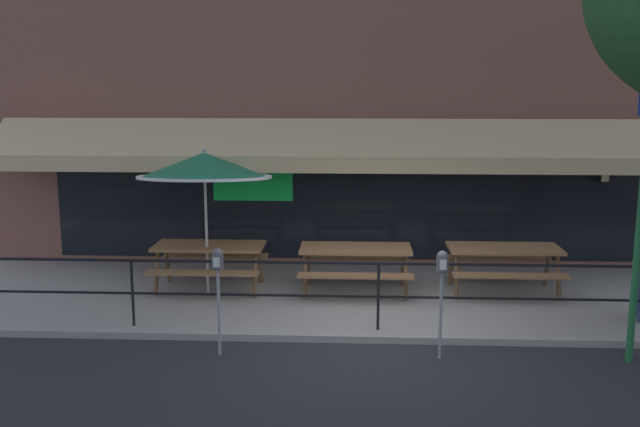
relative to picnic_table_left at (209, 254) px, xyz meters
name	(u,v)px	position (x,y,z in m)	size (l,w,h in m)	color
ground_plane	(378,344)	(2.73, -2.13, -0.71)	(120.00, 120.00, 0.00)	#232326
patio_deck	(375,297)	(2.73, -0.13, -0.66)	(15.00, 4.00, 0.10)	gray
restaurant_building	(374,51)	(2.73, 2.09, 3.35)	(15.00, 1.60, 8.17)	brown
patio_railing	(379,281)	(2.73, -1.83, 0.09)	(13.84, 0.04, 0.97)	black
picnic_table_left	(209,254)	(0.00, 0.00, 0.00)	(1.80, 1.42, 0.76)	brown
picnic_table_centre	(356,256)	(2.41, -0.05, 0.00)	(1.80, 1.42, 0.76)	brown
picnic_table_right	(504,256)	(4.83, 0.07, 0.00)	(1.80, 1.42, 0.76)	brown
patio_umbrella_left	(205,166)	(0.00, -0.17, 1.47)	(2.14, 2.14, 2.38)	#B7B2A8
parking_meter_near	(218,269)	(0.66, -2.62, 0.44)	(0.15, 0.16, 1.42)	gray
parking_meter_far	(442,272)	(3.50, -2.61, 0.44)	(0.15, 0.16, 1.42)	gray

